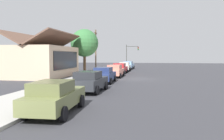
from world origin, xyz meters
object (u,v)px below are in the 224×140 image
object	(u,v)px
car_charcoal	(89,81)
car_navy	(104,75)
car_cherry	(120,68)
car_ivory	(125,67)
fire_hydrant_red	(76,83)
car_coral	(115,71)
utility_pole_wooden	(96,49)
shade_tree	(84,43)
car_skyblue	(128,65)
traffic_light_main	(131,52)
car_olive	(55,97)

from	to	relation	value
car_charcoal	car_navy	distance (m)	5.99
car_charcoal	car_cherry	bearing A→B (deg)	2.60
car_ivory	fire_hydrant_red	distance (m)	22.66
car_coral	utility_pole_wooden	distance (m)	14.03
car_coral	shade_tree	bearing A→B (deg)	42.14
car_skyblue	utility_pole_wooden	bearing A→B (deg)	137.86
car_charcoal	car_cherry	size ratio (longest dim) A/B	0.98
car_skyblue	shade_tree	bearing A→B (deg)	154.57
car_charcoal	traffic_light_main	distance (m)	35.10
utility_pole_wooden	shade_tree	bearing A→B (deg)	174.88
car_ivory	shade_tree	distance (m)	8.60
car_cherry	fire_hydrant_red	distance (m)	17.09
car_charcoal	traffic_light_main	size ratio (longest dim) A/B	0.85
car_skyblue	shade_tree	world-z (taller)	shade_tree
car_charcoal	car_skyblue	distance (m)	30.15
car_ivory	utility_pole_wooden	xyz separation A→B (m)	(0.82, 5.47, 3.11)
car_cherry	car_ivory	bearing A→B (deg)	0.94
car_olive	car_cherry	distance (m)	24.94
car_olive	car_navy	size ratio (longest dim) A/B	1.04
car_olive	fire_hydrant_red	bearing A→B (deg)	9.44
fire_hydrant_red	utility_pole_wooden	bearing A→B (deg)	9.69
car_olive	shade_tree	distance (m)	26.74
car_olive	car_navy	distance (m)	12.63
car_cherry	traffic_light_main	distance (m)	16.92
car_ivory	traffic_light_main	world-z (taller)	traffic_light_main
car_navy	car_coral	distance (m)	6.21
car_olive	traffic_light_main	size ratio (longest dim) A/B	0.88
car_ivory	fire_hydrant_red	bearing A→B (deg)	175.42
car_skyblue	utility_pole_wooden	world-z (taller)	utility_pole_wooden
car_navy	car_coral	size ratio (longest dim) A/B	0.92
car_cherry	fire_hydrant_red	xyz separation A→B (m)	(-17.04, 1.35, -0.32)
car_ivory	utility_pole_wooden	bearing A→B (deg)	80.66
car_olive	car_skyblue	world-z (taller)	same
car_coral	fire_hydrant_red	world-z (taller)	car_coral
car_olive	shade_tree	bearing A→B (deg)	11.43
car_coral	utility_pole_wooden	size ratio (longest dim) A/B	0.64
car_navy	utility_pole_wooden	size ratio (longest dim) A/B	0.58
car_charcoal	traffic_light_main	bearing A→B (deg)	1.91
car_skyblue	traffic_light_main	size ratio (longest dim) A/B	0.94
traffic_light_main	car_navy	bearing A→B (deg)	179.46
car_coral	car_charcoal	bearing A→B (deg)	-179.55
utility_pole_wooden	fire_hydrant_red	xyz separation A→B (m)	(-23.43, -4.00, -3.43)
car_olive	car_navy	bearing A→B (deg)	-0.98
car_coral	shade_tree	distance (m)	10.00
car_navy	fire_hydrant_red	size ratio (longest dim) A/B	6.18
car_cherry	shade_tree	xyz separation A→B (m)	(0.80, 5.85, 3.94)
car_coral	car_cherry	world-z (taller)	same
car_charcoal	car_coral	distance (m)	12.19
car_navy	traffic_light_main	size ratio (longest dim) A/B	0.84
car_olive	traffic_light_main	distance (m)	41.73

